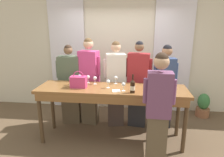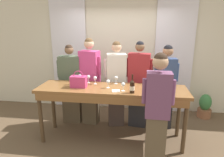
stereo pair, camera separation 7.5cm
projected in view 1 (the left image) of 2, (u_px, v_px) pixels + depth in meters
ground_plane at (112, 139)px, 3.82m from camera, size 18.00×18.00×0.00m
wall_back at (119, 54)px, 4.91m from camera, size 12.00×0.06×2.80m
curtain_panel_left at (68, 56)px, 5.00m from camera, size 0.88×0.03×2.69m
curtain_panel_right at (172, 58)px, 4.72m from camera, size 0.88×0.03×2.69m
tasting_bar at (111, 94)px, 3.55m from camera, size 2.65×0.69×1.03m
wine_bottle at (133, 86)px, 3.26m from camera, size 0.08×0.08×0.31m
handbag at (79, 82)px, 3.54m from camera, size 0.28×0.16×0.30m
wine_glass_front_left at (108, 82)px, 3.50m from camera, size 0.07×0.07×0.15m
wine_glass_front_mid at (80, 77)px, 3.85m from camera, size 0.07×0.07×0.15m
wine_glass_front_right at (151, 82)px, 3.51m from camera, size 0.07×0.07×0.15m
wine_glass_center_left at (95, 78)px, 3.72m from camera, size 0.07×0.07×0.15m
wine_glass_center_mid at (123, 85)px, 3.35m from camera, size 0.07×0.07×0.15m
wine_glass_center_right at (116, 78)px, 3.75m from camera, size 0.07×0.07×0.15m
wine_glass_back_left at (163, 84)px, 3.36m from camera, size 0.07×0.07×0.15m
wine_glass_back_mid at (71, 79)px, 3.68m from camera, size 0.07×0.07×0.15m
wine_glass_back_right at (88, 77)px, 3.81m from camera, size 0.07×0.07×0.15m
wine_glass_near_host at (75, 79)px, 3.72m from camera, size 0.07×0.07×0.15m
napkin at (116, 91)px, 3.37m from camera, size 0.16×0.16×0.00m
guest_olive_jacket at (70, 85)px, 4.26m from camera, size 0.56×0.29×1.71m
guest_pink_top at (89, 81)px, 4.19m from camera, size 0.50×0.32×1.85m
guest_cream_sweater at (116, 84)px, 4.14m from camera, size 0.50×0.34×1.79m
guest_striped_shirt at (138, 84)px, 4.09m from camera, size 0.54×0.27×1.80m
guest_navy_coat at (165, 86)px, 4.03m from camera, size 0.48×0.24×1.74m
host_pouring at (158, 109)px, 2.87m from camera, size 0.46×0.23×1.76m
potted_plant at (203, 106)px, 4.68m from camera, size 0.31×0.31×0.56m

